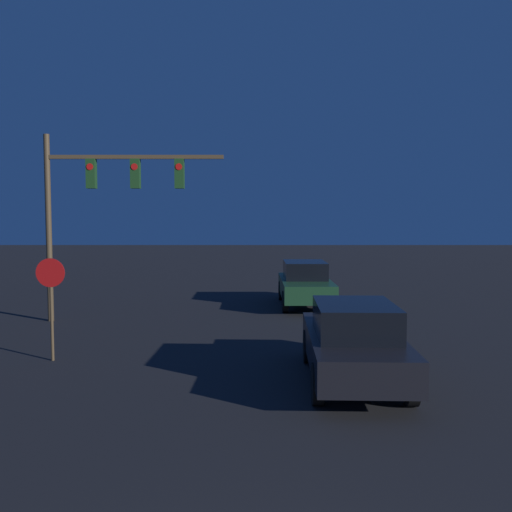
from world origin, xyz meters
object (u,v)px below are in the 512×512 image
car_near (353,341)px  car_far (305,283)px  traffic_signal_mast (101,192)px  stop_sign (51,290)px

car_near → car_far: same height
car_near → traffic_signal_mast: size_ratio=0.81×
stop_sign → car_far: bearing=50.9°
traffic_signal_mast → stop_sign: 5.42m
traffic_signal_mast → car_near: bearing=-44.4°
car_near → car_far: size_ratio=1.01×
car_near → car_far: bearing=92.6°
traffic_signal_mast → stop_sign: size_ratio=2.47×
car_near → stop_sign: stop_sign is taller
traffic_signal_mast → stop_sign: bearing=-88.4°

